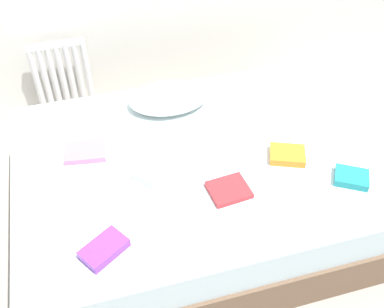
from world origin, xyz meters
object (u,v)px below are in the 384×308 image
object	(u,v)px
radiator	(63,77)
pillow	(169,97)
textbook_teal	(352,178)
textbook_white	(152,171)
textbook_red	(229,190)
textbook_purple	(104,249)
bed	(194,188)
textbook_orange	(287,155)
textbook_pink	(86,152)

from	to	relation	value
radiator	pillow	world-z (taller)	radiator
textbook_teal	textbook_white	distance (m)	1.05
textbook_red	textbook_purple	bearing A→B (deg)	-169.36
bed	textbook_teal	world-z (taller)	textbook_teal
pillow	textbook_orange	distance (m)	0.83
bed	pillow	size ratio (longest dim) A/B	3.97
textbook_pink	textbook_red	xyz separation A→B (m)	(0.67, -0.48, -0.00)
textbook_orange	textbook_pink	bearing A→B (deg)	-175.11
radiator	textbook_pink	size ratio (longest dim) A/B	2.56
bed	textbook_red	xyz separation A→B (m)	(0.10, -0.29, 0.27)
radiator	textbook_pink	bearing A→B (deg)	-85.51
radiator	textbook_purple	world-z (taller)	radiator
textbook_pink	textbook_teal	bearing A→B (deg)	-15.84
textbook_teal	textbook_purple	world-z (taller)	textbook_purple
textbook_red	textbook_orange	bearing A→B (deg)	15.43
textbook_red	textbook_white	bearing A→B (deg)	141.24
textbook_pink	textbook_orange	bearing A→B (deg)	-9.33
textbook_pink	textbook_red	size ratio (longest dim) A/B	1.11
textbook_purple	radiator	bearing A→B (deg)	60.33
radiator	textbook_teal	size ratio (longest dim) A/B	3.32
pillow	textbook_pink	xyz separation A→B (m)	(-0.56, -0.32, -0.03)
bed	pillow	distance (m)	0.60
textbook_teal	textbook_orange	distance (m)	0.35
radiator	textbook_teal	xyz separation A→B (m)	(1.40, -1.59, 0.15)
textbook_teal	textbook_white	xyz separation A→B (m)	(-0.99, 0.33, 0.00)
radiator	textbook_purple	xyz separation A→B (m)	(0.09, -1.69, 0.15)
radiator	textbook_red	bearing A→B (deg)	-63.25
bed	textbook_red	distance (m)	0.41
pillow	textbook_white	bearing A→B (deg)	-111.94
textbook_red	textbook_orange	xyz separation A→B (m)	(0.39, 0.15, 0.01)
textbook_orange	textbook_white	bearing A→B (deg)	-163.68
bed	textbook_white	world-z (taller)	textbook_white
bed	textbook_purple	size ratio (longest dim) A/B	9.65
textbook_white	textbook_purple	world-z (taller)	textbook_white
textbook_pink	textbook_purple	xyz separation A→B (m)	(0.01, -0.68, 0.01)
radiator	textbook_red	size ratio (longest dim) A/B	2.85
textbook_teal	textbook_purple	distance (m)	1.31
textbook_pink	textbook_teal	distance (m)	1.44
pillow	textbook_teal	world-z (taller)	pillow
radiator	textbook_white	bearing A→B (deg)	-72.34
bed	radiator	distance (m)	1.37
textbook_purple	bed	bearing A→B (deg)	8.06
pillow	textbook_red	distance (m)	0.81
textbook_red	textbook_orange	world-z (taller)	textbook_orange
textbook_pink	textbook_orange	size ratio (longest dim) A/B	1.17
bed	textbook_pink	xyz separation A→B (m)	(-0.57, 0.19, 0.27)
pillow	textbook_white	size ratio (longest dim) A/B	2.88
radiator	textbook_orange	bearing A→B (deg)	-49.54
textbook_purple	textbook_pink	bearing A→B (deg)	58.11
textbook_teal	bed	bearing A→B (deg)	-176.73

